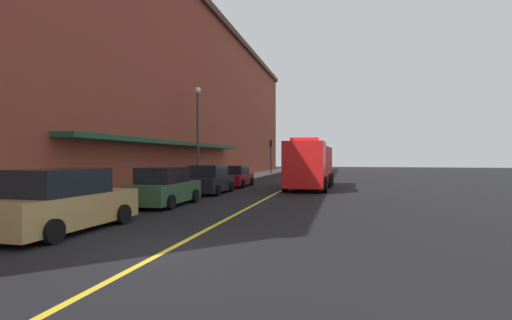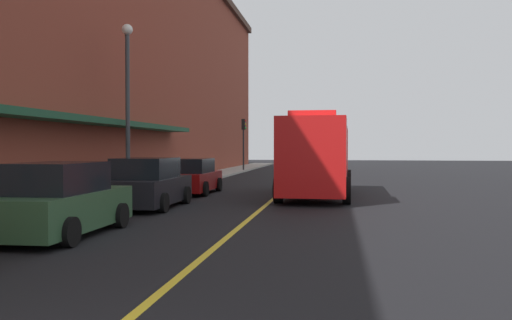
% 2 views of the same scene
% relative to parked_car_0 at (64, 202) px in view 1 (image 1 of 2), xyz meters
% --- Properties ---
extents(ground_plane, '(112.00, 112.00, 0.00)m').
position_rel_parked_car_0_xyz_m(ground_plane, '(3.99, 23.49, -0.86)').
color(ground_plane, black).
extents(sidewalk_left, '(2.40, 70.00, 0.15)m').
position_rel_parked_car_0_xyz_m(sidewalk_left, '(-2.21, 23.49, -0.79)').
color(sidewalk_left, '#9E9B93').
rests_on(sidewalk_left, ground).
extents(lane_center_stripe, '(0.16, 70.00, 0.01)m').
position_rel_parked_car_0_xyz_m(lane_center_stripe, '(3.99, 23.49, -0.86)').
color(lane_center_stripe, gold).
rests_on(lane_center_stripe, ground).
extents(brick_building_left, '(13.90, 64.00, 15.57)m').
position_rel_parked_car_0_xyz_m(brick_building_left, '(-9.78, 22.49, 6.93)').
color(brick_building_left, brown).
rests_on(brick_building_left, ground).
extents(parked_car_0, '(2.18, 4.86, 1.85)m').
position_rel_parked_car_0_xyz_m(parked_car_0, '(0.00, 0.00, 0.00)').
color(parked_car_0, '#A5844C').
rests_on(parked_car_0, ground).
extents(parked_car_1, '(2.04, 4.37, 1.73)m').
position_rel_parked_car_0_xyz_m(parked_car_1, '(0.08, 6.27, -0.05)').
color(parked_car_1, '#2D5133').
rests_on(parked_car_1, ground).
extents(parked_car_2, '(2.19, 4.47, 1.72)m').
position_rel_parked_car_0_xyz_m(parked_car_2, '(0.08, 12.13, -0.06)').
color(parked_car_2, black).
rests_on(parked_car_2, ground).
extents(parked_car_3, '(2.01, 4.32, 1.58)m').
position_rel_parked_car_0_xyz_m(parked_car_3, '(0.11, 17.73, -0.12)').
color(parked_car_3, maroon).
rests_on(parked_car_3, ground).
extents(fire_truck, '(3.01, 8.86, 3.41)m').
position_rel_parked_car_0_xyz_m(fire_truck, '(5.69, 17.37, 0.77)').
color(fire_truck, red).
rests_on(fire_truck, ground).
extents(parking_meter_0, '(0.14, 0.18, 1.33)m').
position_rel_parked_car_0_xyz_m(parking_meter_0, '(-1.36, 2.49, 0.20)').
color(parking_meter_0, '#4C4C51').
rests_on(parking_meter_0, sidewalk_left).
extents(parking_meter_1, '(0.14, 0.18, 1.33)m').
position_rel_parked_car_0_xyz_m(parking_meter_1, '(-1.36, 16.15, 0.20)').
color(parking_meter_1, '#4C4C51').
rests_on(parking_meter_1, sidewalk_left).
extents(street_lamp_left, '(0.44, 0.44, 6.94)m').
position_rel_parked_car_0_xyz_m(street_lamp_left, '(-1.96, 15.41, 3.54)').
color(street_lamp_left, '#33383D').
rests_on(street_lamp_left, sidewalk_left).
extents(traffic_light_near, '(0.38, 0.36, 4.30)m').
position_rel_parked_car_0_xyz_m(traffic_light_near, '(-1.30, 39.16, 2.29)').
color(traffic_light_near, '#232326').
rests_on(traffic_light_near, sidewalk_left).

